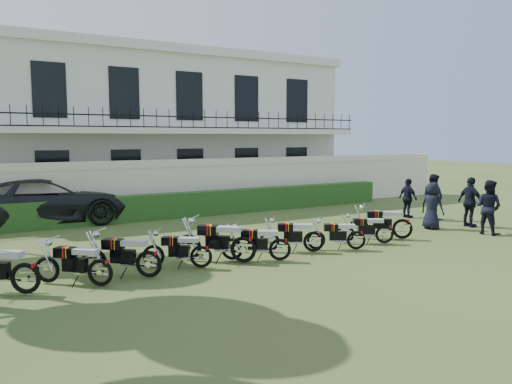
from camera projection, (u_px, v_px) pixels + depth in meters
ground at (280, 252)px, 14.06m from camera, size 100.00×100.00×0.00m
perimeter_wall at (176, 187)px, 20.80m from camera, size 30.00×0.35×2.30m
hedge at (206, 203)px, 20.69m from camera, size 18.00×0.60×1.00m
building at (133, 128)px, 25.64m from camera, size 20.40×9.60×7.40m
motorcycle_0 at (25, 271)px, 10.16m from camera, size 1.74×1.24×1.11m
motorcycle_1 at (100, 266)px, 10.70m from camera, size 1.45×1.31×1.02m
motorcycle_2 at (149, 257)px, 11.36m from camera, size 1.57×1.34×1.07m
motorcycle_3 at (201, 251)px, 12.22m from camera, size 1.49×1.05×0.95m
motorcycle_4 at (243, 243)px, 12.70m from camera, size 1.66×1.49×1.16m
motorcycle_5 at (280, 244)px, 12.93m from camera, size 1.57×1.08×0.99m
motorcycle_6 at (314, 237)px, 13.93m from camera, size 1.57×1.06×0.99m
motorcycle_7 at (356, 236)px, 14.23m from camera, size 1.49×0.93×0.92m
motorcycle_8 at (385, 230)px, 15.05m from camera, size 1.51×0.99×0.94m
motorcycle_9 at (403, 224)px, 15.71m from camera, size 1.63×1.30×1.09m
suv at (44, 201)px, 18.48m from camera, size 6.34×3.08×1.74m
officer_1 at (488, 207)px, 16.56m from camera, size 0.80×0.97×1.81m
officer_2 at (470, 202)px, 17.90m from camera, size 0.55×1.10×1.81m
officer_3 at (432, 206)px, 17.50m from camera, size 0.72×0.92×1.66m
officer_4 at (433, 197)px, 19.46m from camera, size 0.69×0.88×1.80m
officer_5 at (408, 198)px, 19.96m from camera, size 0.45×0.95×1.59m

